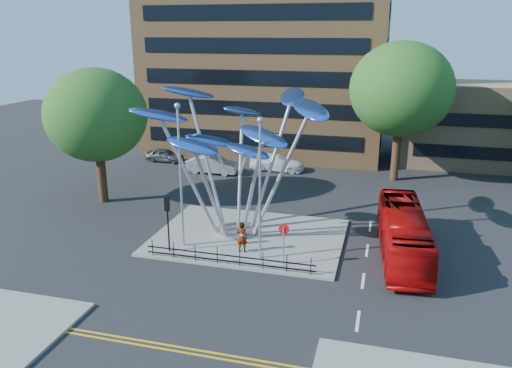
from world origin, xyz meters
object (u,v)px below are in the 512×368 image
(no_entry_sign_island, at_px, (284,237))
(red_bus, at_px, (403,233))
(street_lamp_right, at_px, (260,177))
(parked_car_mid, at_px, (213,165))
(tree_right, at_px, (401,90))
(leaf_sculpture, at_px, (235,131))
(pedestrian, at_px, (242,237))
(tree_left, at_px, (96,115))
(parked_car_right, at_px, (277,163))
(street_lamp_left, at_px, (180,164))
(parked_car_left, at_px, (165,155))
(traffic_light_island, at_px, (167,213))

(no_entry_sign_island, bearing_deg, red_bus, 27.19)
(street_lamp_right, xyz_separation_m, parked_car_mid, (-8.94, 16.87, -4.27))
(tree_right, height_order, street_lamp_right, tree_right)
(tree_right, bearing_deg, leaf_sculpture, -123.31)
(pedestrian, bearing_deg, tree_left, -22.87)
(pedestrian, distance_m, parked_car_right, 18.93)
(tree_left, distance_m, parked_car_mid, 12.81)
(red_bus, xyz_separation_m, parked_car_mid, (-16.94, 14.02, -0.60))
(street_lamp_left, xyz_separation_m, parked_car_left, (-10.16, 19.15, -4.69))
(street_lamp_left, bearing_deg, red_bus, 10.27)
(tree_right, height_order, leaf_sculpture, tree_right)
(leaf_sculpture, bearing_deg, street_lamp_left, -127.40)
(leaf_sculpture, bearing_deg, parked_car_left, 128.26)
(red_bus, bearing_deg, tree_left, 165.15)
(tree_left, xyz_separation_m, parked_car_left, (-0.66, 12.65, -6.12))
(tree_right, relative_size, street_lamp_left, 1.38)
(street_lamp_left, relative_size, traffic_light_island, 2.57)
(traffic_light_island, xyz_separation_m, parked_car_right, (2.13, 19.87, -1.85))
(tree_left, height_order, street_lamp_left, tree_left)
(tree_right, height_order, street_lamp_left, tree_right)
(no_entry_sign_island, bearing_deg, parked_car_right, 103.77)
(leaf_sculpture, bearing_deg, traffic_light_island, -125.04)
(street_lamp_right, bearing_deg, street_lamp_left, 174.29)
(street_lamp_right, bearing_deg, leaf_sculpture, 124.91)
(leaf_sculpture, xyz_separation_m, street_lamp_right, (2.57, -3.68, -1.78))
(no_entry_sign_island, xyz_separation_m, parked_car_right, (-4.87, 19.86, -1.05))
(street_lamp_right, relative_size, red_bus, 0.81)
(leaf_sculpture, xyz_separation_m, street_lamp_left, (-2.43, -3.18, -1.52))
(parked_car_left, bearing_deg, parked_car_mid, -110.94)
(parked_car_mid, relative_size, parked_car_right, 0.95)
(no_entry_sign_island, height_order, pedestrian, no_entry_sign_island)
(no_entry_sign_island, xyz_separation_m, parked_car_mid, (-10.44, 17.36, -0.99))
(street_lamp_right, height_order, parked_car_right, street_lamp_right)
(leaf_sculpture, distance_m, street_lamp_left, 4.28)
(red_bus, height_order, parked_car_left, red_bus)
(street_lamp_left, distance_m, street_lamp_right, 5.03)
(leaf_sculpture, relative_size, pedestrian, 6.79)
(street_lamp_right, bearing_deg, parked_car_right, 99.86)
(no_entry_sign_island, relative_size, red_bus, 0.24)
(tree_right, distance_m, traffic_light_island, 24.06)
(street_lamp_right, relative_size, parked_car_right, 1.58)
(traffic_light_island, relative_size, no_entry_sign_island, 1.40)
(tree_left, distance_m, traffic_light_island, 12.44)
(pedestrian, xyz_separation_m, parked_car_left, (-13.91, 19.09, -0.42))
(traffic_light_island, distance_m, pedestrian, 4.64)
(parked_car_left, bearing_deg, no_entry_sign_island, -137.32)
(street_lamp_left, bearing_deg, parked_car_mid, 103.53)
(street_lamp_right, relative_size, parked_car_mid, 1.66)
(no_entry_sign_island, distance_m, red_bus, 7.32)
(pedestrian, bearing_deg, street_lamp_left, 3.96)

